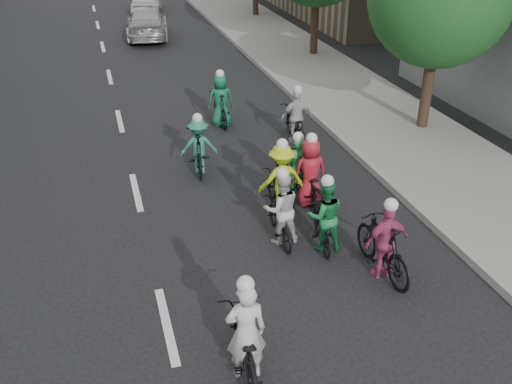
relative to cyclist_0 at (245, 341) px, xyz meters
name	(u,v)px	position (x,y,z in m)	size (l,w,h in m)	color
ground	(167,325)	(-1.01, 1.36, -0.59)	(120.00, 120.00, 0.00)	black
sidewalk_right	(350,96)	(6.99, 11.36, -0.52)	(4.00, 80.00, 0.15)	gray
curb_right	(298,101)	(5.04, 11.36, -0.50)	(0.18, 80.00, 0.18)	#999993
cyclist_0	(245,341)	(0.00, 0.00, 0.00)	(0.83, 1.93, 1.82)	black
cyclist_1	(324,220)	(2.44, 2.85, 0.04)	(0.83, 1.52, 1.67)	black
cyclist_2	(281,184)	(2.10, 4.57, 0.06)	(1.07, 1.68, 1.78)	black
cyclist_3	(384,245)	(3.17, 1.67, 0.05)	(0.91, 1.93, 1.68)	black
cyclist_4	(309,179)	(2.83, 4.70, 0.03)	(0.81, 1.89, 1.78)	black
cyclist_5	(296,172)	(2.67, 5.14, 0.02)	(0.86, 1.91, 1.66)	black
cyclist_6	(281,215)	(1.69, 3.35, 0.01)	(0.78, 1.64, 1.70)	black
cyclist_7	(199,148)	(0.72, 7.09, 0.05)	(1.01, 1.93, 1.62)	black
cyclist_8	(296,122)	(3.80, 8.24, 0.00)	(0.94, 1.95, 1.71)	black
cyclist_9	(220,105)	(2.02, 10.15, 0.07)	(0.80, 1.76, 1.77)	black
follow_car_lead	(147,23)	(1.26, 22.64, 0.09)	(1.92, 4.73, 1.37)	#B7B7BC
follow_car_trail	(146,1)	(1.98, 29.06, 0.10)	(1.63, 4.06, 1.38)	silver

